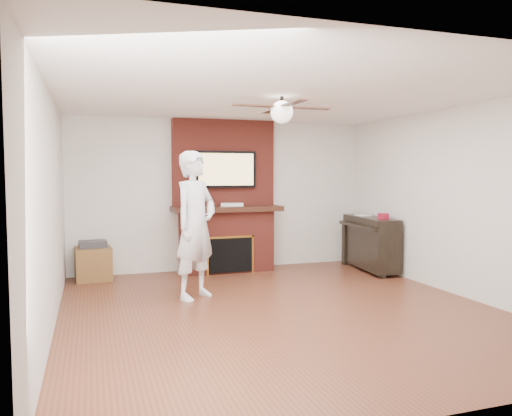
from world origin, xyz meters
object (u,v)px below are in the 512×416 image
object	(u,v)px
fireplace	(225,211)
piano	(370,242)
side_table	(93,262)
person	(195,225)

from	to	relation	value
fireplace	piano	bearing A→B (deg)	-18.30
side_table	piano	size ratio (longest dim) A/B	0.43
piano	person	bearing A→B (deg)	-158.43
piano	fireplace	bearing A→B (deg)	167.16
side_table	piano	world-z (taller)	piano
fireplace	piano	world-z (taller)	fireplace
fireplace	side_table	size ratio (longest dim) A/B	4.19
piano	side_table	bearing A→B (deg)	176.54
fireplace	side_table	xyz separation A→B (m)	(-2.09, -0.07, -0.72)
person	piano	xyz separation A→B (m)	(3.12, 0.90, -0.47)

